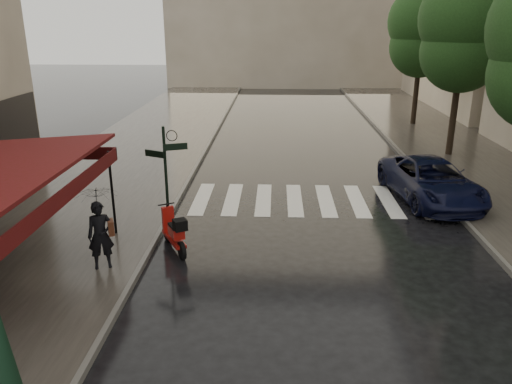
# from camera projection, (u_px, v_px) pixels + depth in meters

# --- Properties ---
(ground) EXTENTS (120.00, 120.00, 0.00)m
(ground) POSITION_uv_depth(u_px,v_px,m) (195.00, 288.00, 11.30)
(ground) COLOR black
(ground) RESTS_ON ground
(sidewalk_near) EXTENTS (6.00, 60.00, 0.12)m
(sidewalk_near) POSITION_uv_depth(u_px,v_px,m) (138.00, 152.00, 22.80)
(sidewalk_near) COLOR #38332D
(sidewalk_near) RESTS_ON ground
(sidewalk_far) EXTENTS (5.50, 60.00, 0.12)m
(sidewalk_far) POSITION_uv_depth(u_px,v_px,m) (465.00, 155.00, 22.23)
(sidewalk_far) COLOR #38332D
(sidewalk_far) RESTS_ON ground
(curb_near) EXTENTS (0.12, 60.00, 0.16)m
(curb_near) POSITION_uv_depth(u_px,v_px,m) (205.00, 152.00, 22.67)
(curb_near) COLOR #595651
(curb_near) RESTS_ON ground
(curb_far) EXTENTS (0.12, 60.00, 0.16)m
(curb_far) POSITION_uv_depth(u_px,v_px,m) (402.00, 154.00, 22.33)
(curb_far) COLOR #595651
(curb_far) RESTS_ON ground
(crosswalk) EXTENTS (7.85, 3.20, 0.01)m
(crosswalk) POSITION_uv_depth(u_px,v_px,m) (310.00, 200.00, 16.86)
(crosswalk) COLOR silver
(crosswalk) RESTS_ON ground
(signpost) EXTENTS (1.17, 0.29, 3.10)m
(signpost) POSITION_uv_depth(u_px,v_px,m) (166.00, 172.00, 13.59)
(signpost) COLOR black
(signpost) RESTS_ON ground
(tree_mid) EXTENTS (3.80, 3.80, 8.34)m
(tree_mid) POSITION_uv_depth(u_px,v_px,m) (465.00, 25.00, 20.46)
(tree_mid) COLOR black
(tree_mid) RESTS_ON sidewalk_far
(tree_far) EXTENTS (3.80, 3.80, 8.16)m
(tree_far) POSITION_uv_depth(u_px,v_px,m) (423.00, 26.00, 27.11)
(tree_far) COLOR black
(tree_far) RESTS_ON sidewalk_far
(pedestrian_with_umbrella) EXTENTS (1.29, 1.30, 2.45)m
(pedestrian_with_umbrella) POSITION_uv_depth(u_px,v_px,m) (97.00, 204.00, 11.50)
(pedestrian_with_umbrella) COLOR black
(pedestrian_with_umbrella) RESTS_ON sidewalk_near
(scooter) EXTENTS (0.97, 1.54, 1.12)m
(scooter) POSITION_uv_depth(u_px,v_px,m) (175.00, 233.00, 12.99)
(scooter) COLOR black
(scooter) RESTS_ON ground
(parked_car) EXTENTS (2.92, 5.16, 1.36)m
(parked_car) POSITION_uv_depth(u_px,v_px,m) (431.00, 181.00, 16.68)
(parked_car) COLOR black
(parked_car) RESTS_ON ground
(parasol_front) EXTENTS (0.45, 0.45, 2.50)m
(parasol_front) POSITION_uv_depth(u_px,v_px,m) (8.00, 369.00, 6.46)
(parasol_front) COLOR black
(parasol_front) RESTS_ON sidewalk_near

